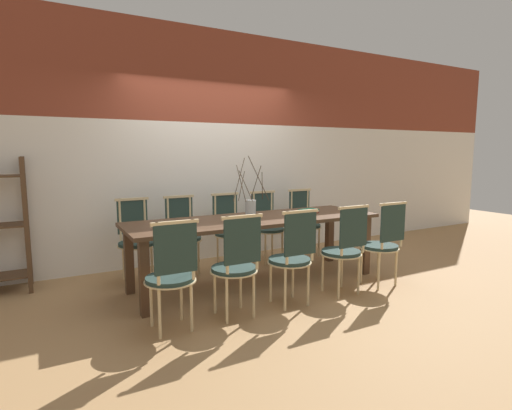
{
  "coord_description": "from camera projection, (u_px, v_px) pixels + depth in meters",
  "views": [
    {
      "loc": [
        -2.18,
        -3.97,
        1.52
      ],
      "look_at": [
        0.0,
        0.0,
        0.92
      ],
      "focal_mm": 28.0,
      "sensor_mm": 36.0,
      "label": 1
    }
  ],
  "objects": [
    {
      "name": "chair_far_right",
      "position": [
        267.0,
        224.0,
        5.6
      ],
      "size": [
        0.44,
        0.44,
        0.98
      ],
      "rotation": [
        0.0,
        0.0,
        3.14
      ],
      "color": "#233833",
      "rests_on": "ground_plane"
    },
    {
      "name": "ground_plane",
      "position": [
        256.0,
        283.0,
        4.69
      ],
      "size": [
        16.0,
        16.0,
        0.0
      ],
      "primitive_type": "plane",
      "color": "#A87F51"
    },
    {
      "name": "chair_near_leftend",
      "position": [
        172.0,
        272.0,
        3.34
      ],
      "size": [
        0.44,
        0.44,
        0.98
      ],
      "color": "#233833",
      "rests_on": "ground_plane"
    },
    {
      "name": "dining_table",
      "position": [
        256.0,
        226.0,
        4.6
      ],
      "size": [
        2.95,
        0.91,
        0.77
      ],
      "color": "#4C3321",
      "rests_on": "ground_plane"
    },
    {
      "name": "chair_near_right",
      "position": [
        344.0,
        247.0,
        4.24
      ],
      "size": [
        0.44,
        0.44,
        0.98
      ],
      "color": "#233833",
      "rests_on": "ground_plane"
    },
    {
      "name": "chair_near_rightend",
      "position": [
        383.0,
        241.0,
        4.51
      ],
      "size": [
        0.44,
        0.44,
        0.98
      ],
      "color": "#233833",
      "rests_on": "ground_plane"
    },
    {
      "name": "vase_centerpiece",
      "position": [
        251.0,
        208.0,
        4.48
      ],
      "size": [
        0.39,
        0.39,
        0.71
      ],
      "color": "#B2BCC1",
      "rests_on": "dining_table"
    },
    {
      "name": "chair_far_center",
      "position": [
        229.0,
        228.0,
        5.32
      ],
      "size": [
        0.44,
        0.44,
        0.98
      ],
      "rotation": [
        0.0,
        0.0,
        3.14
      ],
      "color": "#233833",
      "rests_on": "ground_plane"
    },
    {
      "name": "chair_near_center",
      "position": [
        292.0,
        255.0,
        3.92
      ],
      "size": [
        0.44,
        0.44,
        0.98
      ],
      "color": "#233833",
      "rests_on": "ground_plane"
    },
    {
      "name": "chair_far_leftend",
      "position": [
        136.0,
        237.0,
        4.73
      ],
      "size": [
        0.44,
        0.44,
        0.98
      ],
      "rotation": [
        0.0,
        0.0,
        3.14
      ],
      "color": "#233833",
      "rests_on": "ground_plane"
    },
    {
      "name": "book_stack",
      "position": [
        308.0,
        211.0,
        4.98
      ],
      "size": [
        0.25,
        0.19,
        0.05
      ],
      "color": "maroon",
      "rests_on": "dining_table"
    },
    {
      "name": "chair_near_left",
      "position": [
        236.0,
        263.0,
        3.63
      ],
      "size": [
        0.44,
        0.44,
        0.98
      ],
      "color": "#233833",
      "rests_on": "ground_plane"
    },
    {
      "name": "chair_far_rightend",
      "position": [
        304.0,
        220.0,
        5.9
      ],
      "size": [
        0.44,
        0.44,
        0.98
      ],
      "rotation": [
        0.0,
        0.0,
        3.14
      ],
      "color": "#233833",
      "rests_on": "ground_plane"
    },
    {
      "name": "chair_far_left",
      "position": [
        183.0,
        232.0,
        5.01
      ],
      "size": [
        0.44,
        0.44,
        0.98
      ],
      "rotation": [
        0.0,
        0.0,
        3.14
      ],
      "color": "#233833",
      "rests_on": "ground_plane"
    },
    {
      "name": "wall_rear",
      "position": [
        211.0,
        147.0,
        5.63
      ],
      "size": [
        12.0,
        0.06,
        3.2
      ],
      "color": "white",
      "rests_on": "ground_plane"
    }
  ]
}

